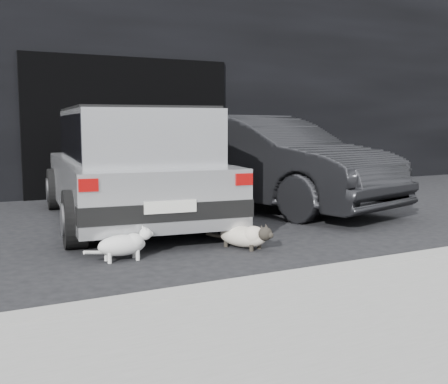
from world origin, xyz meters
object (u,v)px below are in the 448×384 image
second_car (264,162)px  cat_siamese (246,236)px  cat_white (125,244)px  silver_hatchback (132,160)px

second_car → cat_siamese: (-1.75, -2.44, -0.61)m
second_car → cat_white: (-3.09, -2.32, -0.58)m
silver_hatchback → cat_white: 2.30m
silver_hatchback → second_car: bearing=14.1°
silver_hatchback → cat_white: silver_hatchback is taller
cat_siamese → second_car: bearing=-150.2°
silver_hatchback → second_car: 2.33m
cat_white → cat_siamese: bearing=86.2°
second_car → cat_siamese: bearing=-141.0°
second_car → cat_siamese: size_ratio=5.71×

